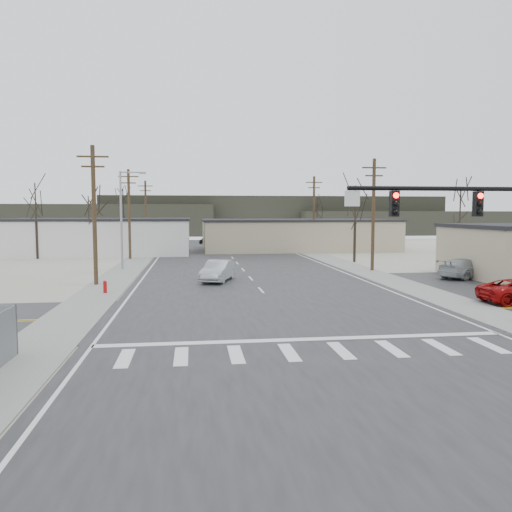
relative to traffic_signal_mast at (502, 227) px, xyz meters
The scene contains 28 objects.
ground 11.07m from the traffic_signal_mast, 141.84° to the left, with size 140.00×140.00×0.00m, color silver.
main_road 23.10m from the traffic_signal_mast, 110.42° to the left, with size 18.00×110.00×0.05m, color #252628.
cross_road 11.07m from the traffic_signal_mast, 141.84° to the left, with size 90.00×10.00×0.04m, color #252628.
sidewalk_left 32.41m from the traffic_signal_mast, 125.21° to the left, with size 3.00×90.00×0.06m, color gray.
sidewalk_right 26.75m from the traffic_signal_mast, 84.10° to the left, with size 3.00×90.00×0.06m, color gray.
traffic_signal_mast is the anchor object (origin of this frame).
fire_hydrant 23.39m from the traffic_signal_mast, 141.87° to the left, with size 0.24×0.24×0.87m.
building_left_far 52.07m from the traffic_signal_mast, 117.34° to the left, with size 22.30×12.30×4.50m.
building_right_far 50.31m from the traffic_signal_mast, 87.60° to the left, with size 26.30×14.30×4.30m.
upole_left_b 26.60m from the traffic_signal_mast, 136.81° to the left, with size 2.20×0.30×10.00m.
upole_left_c 42.85m from the traffic_signal_mast, 116.91° to the left, with size 2.20×0.30×10.00m.
upole_left_d 61.35m from the traffic_signal_mast, 108.43° to the left, with size 2.20×0.30×10.00m.
upole_right_a 24.48m from the traffic_signal_mast, 81.52° to the left, with size 2.20×0.30×10.00m.
upole_right_b 46.35m from the traffic_signal_mast, 85.54° to the left, with size 2.20×0.30×10.00m.
streetlight_main 33.84m from the traffic_signal_mast, 123.54° to the left, with size 2.40×0.25×9.00m.
tree_left_near 33.52m from the traffic_signal_mast, 128.57° to the left, with size 3.30×3.30×7.35m.
tree_right_mid 32.56m from the traffic_signal_mast, 81.86° to the left, with size 3.74×3.74×8.33m.
tree_left_far 56.63m from the traffic_signal_mast, 112.75° to the left, with size 3.96×3.96×8.82m.
tree_right_far 58.64m from the traffic_signal_mast, 83.04° to the left, with size 3.52×3.52×7.84m.
tree_lot 31.55m from the traffic_signal_mast, 63.43° to the left, with size 3.52×3.52×7.84m.
tree_left_mid 50.12m from the traffic_signal_mast, 126.63° to the left, with size 3.96×3.96×8.82m.
hill_left 107.17m from the traffic_signal_mast, 113.59° to the left, with size 70.00×18.00×7.00m, color #333026.
hill_center 102.45m from the traffic_signal_mast, 86.02° to the left, with size 80.00×18.00×9.00m, color #333026.
hill_right 105.03m from the traffic_signal_mast, 66.36° to the left, with size 60.00×18.00×5.50m, color #333026.
sedan_crossing 22.02m from the traffic_signal_mast, 119.10° to the left, with size 1.67×4.80×1.58m, color #93989C.
car_far_a 47.46m from the traffic_signal_mast, 94.09° to the left, with size 2.23×5.49×1.59m, color black.
car_far_b 66.05m from the traffic_signal_mast, 98.82° to the left, with size 1.50×3.73×1.27m, color black.
car_parked_silver 20.81m from the traffic_signal_mast, 63.19° to the left, with size 2.18×5.36×1.56m, color #9CA3A6.
Camera 1 is at (-4.54, -24.94, 5.27)m, focal length 35.00 mm.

